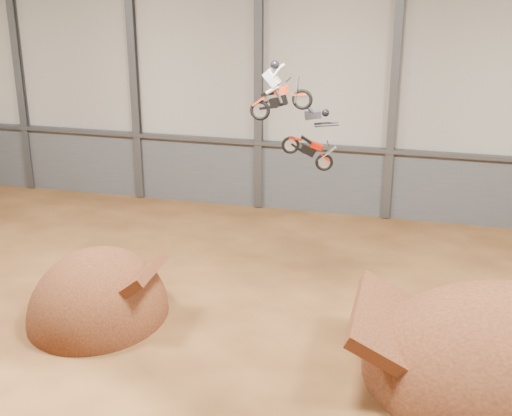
% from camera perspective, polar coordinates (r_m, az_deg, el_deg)
% --- Properties ---
extents(floor, '(40.00, 40.00, 0.00)m').
position_cam_1_polar(floor, '(24.20, -0.35, -12.59)').
color(floor, '#4C2B14').
rests_on(floor, ground).
extents(back_wall, '(40.00, 0.10, 14.00)m').
position_cam_1_polar(back_wall, '(35.55, 5.61, 10.37)').
color(back_wall, '#A49E91').
rests_on(back_wall, ground).
extents(lower_band_back, '(39.80, 0.18, 3.50)m').
position_cam_1_polar(lower_band_back, '(36.74, 5.31, 2.26)').
color(lower_band_back, '#4B4E52').
rests_on(lower_band_back, ground).
extents(steel_rail, '(39.80, 0.35, 0.20)m').
position_cam_1_polar(steel_rail, '(36.08, 5.36, 4.90)').
color(steel_rail, '#47494F').
rests_on(steel_rail, lower_band_back).
extents(steel_column_0, '(0.40, 0.36, 13.90)m').
position_cam_1_polar(steel_column_0, '(41.15, -18.49, 10.82)').
color(steel_column_0, '#47494F').
rests_on(steel_column_0, ground).
extents(steel_column_1, '(0.40, 0.36, 13.90)m').
position_cam_1_polar(steel_column_1, '(38.07, -9.77, 10.85)').
color(steel_column_1, '#47494F').
rests_on(steel_column_1, ground).
extents(steel_column_2, '(0.40, 0.36, 13.90)m').
position_cam_1_polar(steel_column_2, '(35.98, 0.22, 10.58)').
color(steel_column_2, '#47494F').
rests_on(steel_column_2, ground).
extents(steel_column_3, '(0.40, 0.36, 13.90)m').
position_cam_1_polar(steel_column_3, '(35.05, 11.04, 9.94)').
color(steel_column_3, '#47494F').
rests_on(steel_column_3, ground).
extents(takeoff_ramp, '(5.13, 5.92, 5.13)m').
position_cam_1_polar(takeoff_ramp, '(27.82, -12.41, -8.37)').
color(takeoff_ramp, '#3F1D0F').
rests_on(takeoff_ramp, ground).
extents(fmx_rider_a, '(2.81, 0.89, 2.66)m').
position_cam_1_polar(fmx_rider_a, '(25.10, 2.27, 9.78)').
color(fmx_rider_a, red).
extents(fmx_rider_b, '(3.60, 1.56, 3.35)m').
position_cam_1_polar(fmx_rider_b, '(26.11, 3.86, 6.22)').
color(fmx_rider_b, '#C01000').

